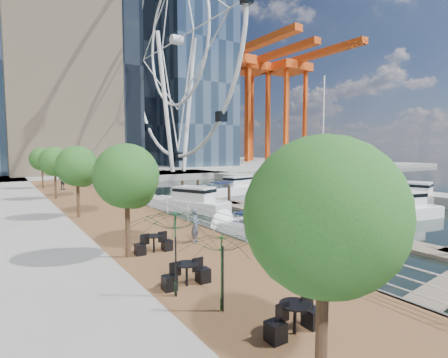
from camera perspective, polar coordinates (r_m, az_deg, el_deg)
ground at (r=19.25m, az=24.59°, el=-11.74°), size 520.00×520.00×0.00m
boardwalk at (r=26.06m, az=-17.77°, el=-6.12°), size 6.00×60.00×1.00m
seawall at (r=26.99m, az=-11.60°, el=-5.61°), size 0.25×60.00×1.00m
land_far at (r=112.91m, az=-25.22°, el=1.92°), size 200.00×114.00×1.00m
breakwater at (r=46.72m, az=16.93°, el=-1.33°), size 4.00×60.00×1.00m
pier at (r=68.67m, az=-7.50°, el=0.75°), size 14.00×12.00×1.00m
railing at (r=26.79m, az=-11.83°, el=-3.47°), size 0.10×60.00×1.05m
floating_docks at (r=31.19m, az=16.88°, el=-4.33°), size 16.00×34.00×2.60m
ferris_wheel at (r=71.52m, az=-7.74°, el=21.51°), size 5.80×45.60×47.80m
port_cranes at (r=135.18m, az=5.18°, el=11.05°), size 40.00×52.00×38.00m
street_trees at (r=24.12m, az=-22.87°, el=1.94°), size 2.60×42.60×4.60m
cafe_tables at (r=10.18m, az=1.43°, el=-18.17°), size 2.50×13.70×0.74m
yacht_foreground at (r=29.70m, az=24.99°, el=-5.99°), size 10.49×4.49×2.15m
pedestrian_near at (r=16.50m, az=-4.68°, el=-7.57°), size 0.69×0.69×1.62m
pedestrian_mid at (r=32.01m, az=-17.32°, el=-1.71°), size 0.90×0.99×1.64m
pedestrian_far at (r=41.31m, az=-24.82°, el=-0.34°), size 1.13×1.08×1.89m
moored_yachts at (r=31.60m, az=17.11°, el=-5.12°), size 26.36×37.76×11.50m
cafe_seating at (r=6.96m, az=14.44°, el=-21.46°), size 4.17×14.84×2.72m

